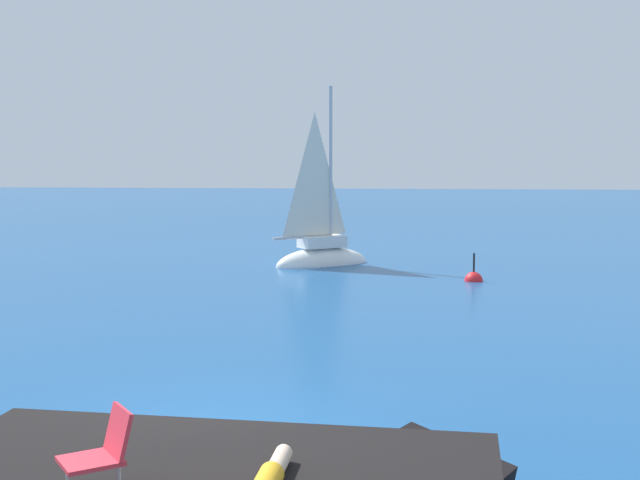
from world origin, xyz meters
name	(u,v)px	position (x,y,z in m)	size (l,w,h in m)	color
ground_plane	(210,430)	(0.00, 0.00, 0.00)	(160.00, 160.00, 0.00)	navy
boulder_inland	(264,464)	(0.96, -1.23, 0.00)	(0.86, 0.69, 0.47)	black
sailboat_near	(322,254)	(-0.09, 17.78, 0.37)	(3.60, 3.03, 6.75)	white
beach_chair	(103,449)	(-0.05, -4.13, 1.20)	(0.76, 0.74, 0.80)	#E03342
marker_buoy	(474,281)	(4.85, 14.49, 0.01)	(0.56, 0.56, 1.13)	red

